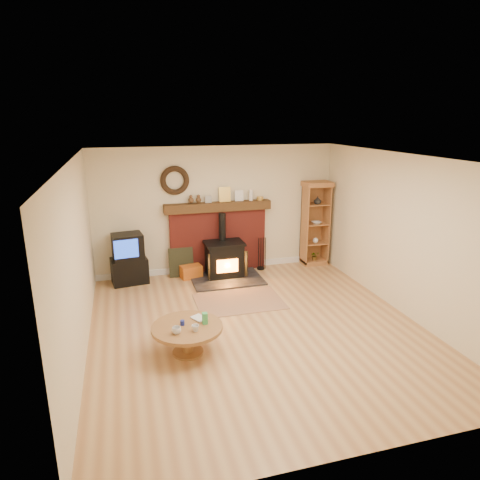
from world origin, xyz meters
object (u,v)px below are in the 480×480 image
object	(u,v)px
wood_stove	(225,260)
curio_cabinet	(315,223)
tv_unit	(129,260)
coffee_table	(187,331)

from	to	relation	value
wood_stove	curio_cabinet	xyz separation A→B (m)	(2.09, 0.28, 0.57)
tv_unit	curio_cabinet	bearing A→B (deg)	1.22
tv_unit	coffee_table	world-z (taller)	tv_unit
coffee_table	tv_unit	bearing A→B (deg)	103.31
tv_unit	coffee_table	xyz separation A→B (m)	(0.69, -2.92, -0.14)
curio_cabinet	coffee_table	xyz separation A→B (m)	(-3.28, -3.00, -0.58)
tv_unit	coffee_table	size ratio (longest dim) A/B	1.02
tv_unit	curio_cabinet	distance (m)	3.99
wood_stove	coffee_table	distance (m)	2.97
wood_stove	tv_unit	distance (m)	1.89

